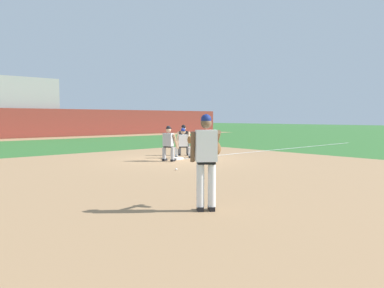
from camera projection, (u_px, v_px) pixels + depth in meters
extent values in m
plane|color=#336B2D|center=(177.00, 159.00, 16.02)|extent=(160.00, 160.00, 0.00)
cube|color=#A87F56|center=(186.00, 175.00, 11.60)|extent=(18.00, 18.00, 0.01)
cube|color=#A87F56|center=(23.00, 139.00, 30.87)|extent=(48.00, 3.20, 0.01)
cube|color=white|center=(284.00, 149.00, 21.26)|extent=(15.73, 0.10, 0.00)
cube|color=white|center=(177.00, 158.00, 16.02)|extent=(0.38, 0.38, 0.09)
sphere|color=white|center=(176.00, 169.00, 12.70)|extent=(0.07, 0.07, 0.07)
cube|color=black|center=(200.00, 208.00, 7.21)|extent=(0.24, 0.27, 0.09)
cylinder|color=white|center=(200.00, 185.00, 7.14)|extent=(0.15, 0.15, 0.84)
cube|color=black|center=(211.00, 208.00, 7.23)|extent=(0.24, 0.27, 0.09)
cylinder|color=white|center=(212.00, 185.00, 7.16)|extent=(0.15, 0.15, 0.84)
cube|color=black|center=(206.00, 162.00, 7.12)|extent=(0.39, 0.36, 0.06)
cube|color=white|center=(206.00, 146.00, 7.09)|extent=(0.46, 0.43, 0.60)
sphere|color=brown|center=(206.00, 123.00, 7.08)|extent=(0.21, 0.21, 0.21)
sphere|color=navy|center=(206.00, 119.00, 7.08)|extent=(0.20, 0.20, 0.20)
cube|color=navy|center=(205.00, 121.00, 7.17)|extent=(0.20, 0.19, 0.02)
cylinder|color=brown|center=(193.00, 147.00, 7.14)|extent=(0.18, 0.21, 0.59)
cylinder|color=brown|center=(217.00, 140.00, 7.41)|extent=(0.38, 0.48, 0.41)
ellipsoid|color=brown|center=(216.00, 148.00, 7.50)|extent=(0.34, 0.36, 0.34)
cube|color=black|center=(190.00, 157.00, 16.59)|extent=(0.25, 0.27, 0.09)
cylinder|color=white|center=(190.00, 152.00, 16.61)|extent=(0.15, 0.15, 0.40)
cube|color=black|center=(176.00, 157.00, 16.54)|extent=(0.25, 0.27, 0.09)
cylinder|color=white|center=(176.00, 152.00, 16.57)|extent=(0.15, 0.15, 0.40)
cube|color=black|center=(183.00, 147.00, 16.57)|extent=(0.39, 0.37, 0.06)
cube|color=white|center=(183.00, 140.00, 16.55)|extent=(0.46, 0.44, 0.52)
sphere|color=tan|center=(183.00, 132.00, 16.51)|extent=(0.21, 0.21, 0.21)
sphere|color=navy|center=(183.00, 130.00, 16.50)|extent=(0.20, 0.20, 0.20)
cube|color=navy|center=(183.00, 131.00, 16.41)|extent=(0.20, 0.19, 0.02)
cylinder|color=tan|center=(189.00, 138.00, 16.15)|extent=(0.43, 0.52, 0.24)
cylinder|color=tan|center=(178.00, 142.00, 16.44)|extent=(0.22, 0.24, 0.58)
ellipsoid|color=brown|center=(190.00, 140.00, 15.94)|extent=(0.29, 0.29, 0.35)
cube|color=black|center=(165.00, 160.00, 15.49)|extent=(0.28, 0.19, 0.09)
cylinder|color=#B2B2B7|center=(164.00, 153.00, 15.43)|extent=(0.15, 0.15, 0.50)
cube|color=black|center=(173.00, 160.00, 15.30)|extent=(0.28, 0.19, 0.09)
cylinder|color=#B2B2B7|center=(172.00, 154.00, 15.25)|extent=(0.15, 0.15, 0.50)
cube|color=black|center=(168.00, 147.00, 15.32)|extent=(0.31, 0.39, 0.06)
cube|color=#B2B2B7|center=(168.00, 140.00, 15.30)|extent=(0.36, 0.46, 0.54)
sphere|color=tan|center=(168.00, 130.00, 15.29)|extent=(0.21, 0.21, 0.21)
sphere|color=black|center=(168.00, 128.00, 15.28)|extent=(0.20, 0.20, 0.20)
cube|color=black|center=(170.00, 129.00, 15.37)|extent=(0.16, 0.20, 0.02)
cylinder|color=tan|center=(165.00, 140.00, 15.55)|extent=(0.34, 0.20, 0.56)
cylinder|color=tan|center=(175.00, 140.00, 15.32)|extent=(0.34, 0.20, 0.56)
cube|color=black|center=(188.00, 155.00, 17.71)|extent=(0.25, 0.27, 0.09)
cylinder|color=#515154|center=(188.00, 148.00, 17.73)|extent=(0.15, 0.15, 0.50)
cube|color=black|center=(179.00, 155.00, 17.69)|extent=(0.25, 0.27, 0.09)
cylinder|color=#515154|center=(179.00, 149.00, 17.70)|extent=(0.15, 0.15, 0.50)
cube|color=black|center=(184.00, 143.00, 17.70)|extent=(0.39, 0.37, 0.06)
cube|color=#232326|center=(184.00, 137.00, 17.68)|extent=(0.46, 0.44, 0.54)
sphere|color=tan|center=(184.00, 128.00, 17.63)|extent=(0.21, 0.21, 0.21)
sphere|color=black|center=(184.00, 127.00, 17.62)|extent=(0.20, 0.20, 0.20)
cube|color=black|center=(184.00, 127.00, 17.54)|extent=(0.20, 0.19, 0.02)
cylinder|color=tan|center=(189.00, 138.00, 17.55)|extent=(0.27, 0.31, 0.56)
cylinder|color=tan|center=(178.00, 138.00, 17.52)|extent=(0.27, 0.31, 0.56)
cube|color=maroon|center=(15.00, 123.00, 32.27)|extent=(48.00, 0.50, 2.60)
cube|color=gray|center=(3.00, 108.00, 34.63)|extent=(8.68, 5.05, 5.45)
cube|color=gray|center=(8.00, 107.00, 33.37)|extent=(8.28, 0.85, 0.06)
cube|color=maroon|center=(2.00, 105.00, 32.84)|extent=(0.47, 0.20, 0.44)
cube|color=maroon|center=(9.00, 105.00, 33.24)|extent=(0.47, 0.20, 0.44)
cube|color=maroon|center=(16.00, 105.00, 33.65)|extent=(0.47, 0.20, 0.44)
cube|color=maroon|center=(23.00, 105.00, 34.05)|extent=(0.47, 0.20, 0.44)
cube|color=maroon|center=(30.00, 105.00, 34.45)|extent=(0.47, 0.20, 0.44)
cube|color=maroon|center=(37.00, 105.00, 34.86)|extent=(0.47, 0.20, 0.44)
cube|color=maroon|center=(43.00, 105.00, 35.26)|extent=(0.47, 0.20, 0.44)
cube|color=maroon|center=(50.00, 106.00, 35.66)|extent=(0.47, 0.20, 0.44)
cube|color=gray|center=(5.00, 101.00, 33.96)|extent=(8.28, 0.85, 0.06)
cube|color=maroon|center=(6.00, 99.00, 33.84)|extent=(0.47, 0.20, 0.44)
cube|color=maroon|center=(13.00, 99.00, 34.24)|extent=(0.47, 0.20, 0.44)
cube|color=maroon|center=(20.00, 99.00, 34.64)|extent=(0.47, 0.20, 0.44)
cube|color=maroon|center=(27.00, 99.00, 35.05)|extent=(0.47, 0.20, 0.44)
cube|color=maroon|center=(33.00, 100.00, 35.45)|extent=(0.47, 0.20, 0.44)
cube|color=maroon|center=(40.00, 100.00, 35.85)|extent=(0.47, 0.20, 0.44)
cube|color=maroon|center=(46.00, 100.00, 36.26)|extent=(0.47, 0.20, 0.44)
cube|color=gray|center=(3.00, 96.00, 34.56)|extent=(8.28, 0.85, 0.06)
cube|color=maroon|center=(3.00, 93.00, 34.43)|extent=(0.47, 0.20, 0.44)
cube|color=maroon|center=(10.00, 93.00, 34.83)|extent=(0.47, 0.20, 0.44)
cube|color=maroon|center=(17.00, 94.00, 35.23)|extent=(0.47, 0.20, 0.44)
cube|color=maroon|center=(24.00, 94.00, 35.64)|extent=(0.47, 0.20, 0.44)
cube|color=maroon|center=(30.00, 94.00, 36.04)|extent=(0.47, 0.20, 0.44)
cube|color=maroon|center=(36.00, 95.00, 36.45)|extent=(0.47, 0.20, 0.44)
cube|color=maroon|center=(43.00, 95.00, 36.85)|extent=(0.47, 0.20, 0.44)
cube|color=gray|center=(0.00, 90.00, 35.15)|extent=(8.28, 0.85, 0.06)
cube|color=maroon|center=(0.00, 88.00, 35.02)|extent=(0.47, 0.20, 0.44)
cube|color=maroon|center=(7.00, 88.00, 35.42)|extent=(0.47, 0.20, 0.44)
cube|color=maroon|center=(14.00, 88.00, 35.83)|extent=(0.47, 0.20, 0.44)
cube|color=maroon|center=(20.00, 89.00, 36.23)|extent=(0.47, 0.20, 0.44)
cube|color=maroon|center=(27.00, 89.00, 36.63)|extent=(0.47, 0.20, 0.44)
cube|color=maroon|center=(33.00, 89.00, 37.04)|extent=(0.47, 0.20, 0.44)
cube|color=maroon|center=(39.00, 90.00, 37.44)|extent=(0.47, 0.20, 0.44)
cube|color=maroon|center=(4.00, 83.00, 36.02)|extent=(0.47, 0.20, 0.44)
cube|color=maroon|center=(11.00, 83.00, 36.42)|extent=(0.47, 0.20, 0.44)
cube|color=maroon|center=(17.00, 84.00, 36.82)|extent=(0.47, 0.20, 0.44)
cube|color=maroon|center=(24.00, 84.00, 37.23)|extent=(0.47, 0.20, 0.44)
cube|color=maroon|center=(30.00, 84.00, 37.63)|extent=(0.47, 0.20, 0.44)
cube|color=maroon|center=(36.00, 85.00, 38.03)|extent=(0.47, 0.20, 0.44)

